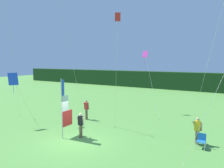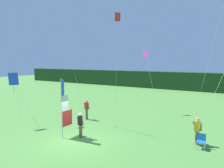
# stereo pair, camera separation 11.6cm
# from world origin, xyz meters

# --- Properties ---
(ground_plane) EXTENTS (120.00, 120.00, 0.00)m
(ground_plane) POSITION_xyz_m (0.00, 0.00, 0.00)
(ground_plane) COLOR #518E3D
(distant_treeline) EXTENTS (80.00, 2.40, 3.26)m
(distant_treeline) POSITION_xyz_m (0.00, 29.70, 1.63)
(distant_treeline) COLOR #193819
(distant_treeline) RESTS_ON ground
(banner_flag) EXTENTS (0.06, 1.03, 4.09)m
(banner_flag) POSITION_xyz_m (-1.08, 0.30, 1.96)
(banner_flag) COLOR #B7B7BC
(banner_flag) RESTS_ON ground
(person_near_banner) EXTENTS (0.55, 0.48, 1.71)m
(person_near_banner) POSITION_xyz_m (6.95, 3.71, 0.92)
(person_near_banner) COLOR brown
(person_near_banner) RESTS_ON ground
(person_mid_field) EXTENTS (0.55, 0.48, 1.77)m
(person_mid_field) POSITION_xyz_m (-2.62, 4.61, 0.95)
(person_mid_field) COLOR brown
(person_mid_field) RESTS_ON ground
(person_far_left) EXTENTS (0.55, 0.48, 1.72)m
(person_far_left) POSITION_xyz_m (-0.10, 0.77, 0.92)
(person_far_left) COLOR brown
(person_far_left) RESTS_ON ground
(folding_chair) EXTENTS (0.51, 0.51, 0.89)m
(folding_chair) POSITION_xyz_m (7.29, 3.17, 0.51)
(folding_chair) COLOR #BCBCC1
(folding_chair) RESTS_ON ground
(kite_red_box_0) EXTENTS (1.03, 1.16, 8.67)m
(kite_red_box_0) POSITION_xyz_m (1.47, 3.09, 8.28)
(kite_red_box_0) COLOR brown
(kite_red_box_0) RESTS_ON ground
(kite_blue_diamond_1) EXTENTS (0.61, 2.29, 4.32)m
(kite_blue_diamond_1) POSITION_xyz_m (-6.52, 0.19, 3.71)
(kite_blue_diamond_1) COLOR brown
(kite_blue_diamond_1) RESTS_ON ground
(kite_magenta_diamond_3) EXTENTS (2.87, 2.89, 6.29)m
(kite_magenta_diamond_3) POSITION_xyz_m (0.69, 10.29, 5.54)
(kite_magenta_diamond_3) COLOR brown
(kite_magenta_diamond_3) RESTS_ON ground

